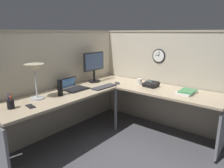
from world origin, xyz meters
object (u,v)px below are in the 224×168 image
Objects in this scene: desk_lamp_dome at (35,71)px; laptop at (72,87)px; computer_mouse at (117,83)px; monitor at (94,65)px; coffee_mug at (139,82)px; cell_phone at (30,106)px; wall_clock at (159,56)px; keyboard at (104,87)px; book_stack at (187,92)px; office_phone at (151,85)px; pen_cup at (11,104)px; thermos_flask at (60,87)px.

laptop is at bearing 2.49° from desk_lamp_dome.
laptop is 0.74m from computer_mouse.
monitor is 5.21× the size of coffee_mug.
laptop is 0.84m from cell_phone.
wall_clock is at bearing -53.60° from monitor.
wall_clock reaches higher than keyboard.
laptop is 1.48m from wall_clock.
monitor reaches higher than laptop.
computer_mouse is at bearing 99.17° from book_stack.
office_phone reaches higher than cell_phone.
pen_cup is at bearing -166.86° from desk_lamp_dome.
wall_clock reaches higher than desk_lamp_dome.
thermos_flask is (-0.66, 0.20, 0.10)m from keyboard.
monitor is 0.50m from keyboard.
desk_lamp_dome is 2.47× the size of pen_cup.
desk_lamp_dome is at bearing 164.28° from keyboard.
desk_lamp_dome is 1.92m from wall_clock.
wall_clock reaches higher than cell_phone.
coffee_mug is at bearing -23.81° from desk_lamp_dome.
office_phone reaches higher than coffee_mug.
wall_clock is (0.81, -0.48, 0.44)m from keyboard.
book_stack is (0.30, -1.47, -0.27)m from monitor.
computer_mouse is 0.81m from wall_clock.
wall_clock is at bearing -35.26° from laptop.
desk_lamp_dome reaches higher than cell_phone.
cell_phone is at bearing 165.25° from coffee_mug.
laptop is 3.97× the size of coffee_mug.
monitor is 1.39m from cell_phone.
keyboard is 1.93× the size of office_phone.
pen_cup is at bearing 177.95° from thermos_flask.
wall_clock is (0.33, 0.61, 0.43)m from book_stack.
thermos_flask is (0.28, -0.11, -0.25)m from desk_lamp_dome.
keyboard is 1.04m from wall_clock.
computer_mouse is 0.58× the size of pen_cup.
book_stack is (0.48, -1.09, 0.01)m from keyboard.
pen_cup is at bearing -173.35° from laptop.
laptop is 1.25× the size of book_stack.
pen_cup is 0.59× the size of book_stack.
pen_cup is 2.22m from book_stack.
coffee_mug is at bearing 88.31° from office_phone.
laptop is at bearing 6.65° from pen_cup.
computer_mouse is 0.55m from office_phone.
office_phone is 0.22m from coffee_mug.
laptop reaches higher than computer_mouse.
book_stack is (1.42, -1.40, -0.34)m from desk_lamp_dome.
keyboard is 0.72m from office_phone.
coffee_mug reaches higher than computer_mouse.
keyboard is 1.05m from desk_lamp_dome.
book_stack is (-0.01, -0.55, -0.02)m from office_phone.
monitor is at bearing 11.92° from thermos_flask.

